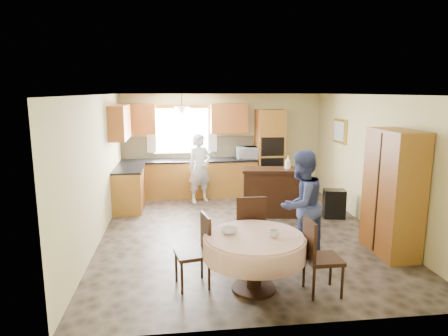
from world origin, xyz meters
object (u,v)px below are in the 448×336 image
object	(u,v)px
dining_table	(254,248)
chair_left	(198,247)
oven_tower	(269,153)
chair_right	(317,253)
sideboard	(273,194)
chair_back	(250,226)
person_dining	(301,205)
person_sink	(200,168)
cupboard	(393,193)

from	to	relation	value
dining_table	chair_left	distance (m)	0.75
oven_tower	chair_right	xyz separation A→B (m)	(-0.55, -5.03, -0.51)
sideboard	chair_back	xyz separation A→B (m)	(-0.92, -2.26, 0.12)
chair_back	person_dining	size ratio (longest dim) A/B	0.62
sideboard	chair_left	size ratio (longest dim) A/B	1.35
sideboard	dining_table	size ratio (longest dim) A/B	0.99
chair_back	person_sink	world-z (taller)	person_sink
dining_table	chair_back	distance (m)	0.85
cupboard	chair_right	bearing A→B (deg)	-144.80
chair_left	chair_back	size ratio (longest dim) A/B	0.92
cupboard	person_dining	world-z (taller)	cupboard
chair_right	person_sink	world-z (taller)	person_sink
oven_tower	chair_back	world-z (taller)	oven_tower
dining_table	sideboard	bearing A→B (deg)	71.94
oven_tower	sideboard	size ratio (longest dim) A/B	1.62
person_sink	oven_tower	bearing A→B (deg)	-5.86
oven_tower	sideboard	xyz separation A→B (m)	(-0.32, -1.74, -0.59)
chair_back	dining_table	bearing A→B (deg)	84.01
oven_tower	dining_table	xyz separation A→B (m)	(-1.33, -4.84, -0.48)
chair_left	chair_right	size ratio (longest dim) A/B	0.98
dining_table	chair_left	bearing A→B (deg)	162.84
cupboard	chair_back	size ratio (longest dim) A/B	1.87
sideboard	person_dining	bearing A→B (deg)	-85.42
chair_left	chair_right	distance (m)	1.55
cupboard	sideboard	bearing A→B (deg)	122.90
dining_table	oven_tower	bearing A→B (deg)	74.65
sideboard	dining_table	distance (m)	3.27
cupboard	dining_table	xyz separation A→B (m)	(-2.40, -0.96, -0.41)
oven_tower	cupboard	bearing A→B (deg)	-74.60
oven_tower	chair_back	xyz separation A→B (m)	(-1.23, -4.00, -0.48)
cupboard	chair_left	bearing A→B (deg)	-166.66
oven_tower	chair_left	bearing A→B (deg)	-113.86
dining_table	person_sink	world-z (taller)	person_sink
dining_table	chair_right	xyz separation A→B (m)	(0.78, -0.18, -0.04)
oven_tower	person_sink	bearing A→B (deg)	-163.47
chair_right	dining_table	bearing A→B (deg)	75.78
dining_table	chair_left	size ratio (longest dim) A/B	1.36
dining_table	person_sink	xyz separation A→B (m)	(-0.44, 4.32, 0.22)
chair_right	chair_left	bearing A→B (deg)	73.96
oven_tower	person_sink	size ratio (longest dim) A/B	1.32
oven_tower	dining_table	world-z (taller)	oven_tower
sideboard	chair_back	size ratio (longest dim) A/B	1.24
chair_right	person_dining	xyz separation A→B (m)	(0.13, 1.13, 0.30)
chair_left	person_sink	world-z (taller)	person_sink
sideboard	person_dining	distance (m)	2.20
sideboard	person_dining	xyz separation A→B (m)	(-0.11, -2.16, 0.38)
chair_left	sideboard	bearing A→B (deg)	137.57
person_sink	sideboard	bearing A→B (deg)	-62.41
oven_tower	person_sink	xyz separation A→B (m)	(-1.77, -0.52, -0.26)
person_dining	chair_back	bearing A→B (deg)	-27.48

